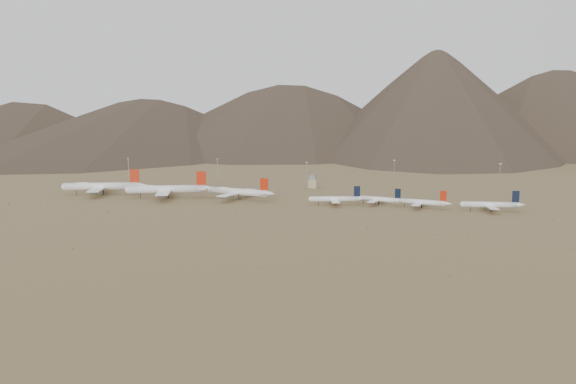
% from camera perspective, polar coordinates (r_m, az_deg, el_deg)
% --- Properties ---
extents(ground, '(3000.00, 3000.00, 0.00)m').
position_cam_1_polar(ground, '(424.81, -4.47, -1.57)').
color(ground, '#997C4F').
rests_on(ground, ground).
extents(mountain_ridge, '(4400.00, 1000.00, 300.00)m').
position_cam_1_polar(mountain_ridge, '(1307.39, 7.77, 11.52)').
color(mountain_ridge, '#4E412F').
rests_on(mountain_ridge, ground).
extents(widebody_west, '(70.84, 56.47, 21.94)m').
position_cam_1_polar(widebody_west, '(512.83, -18.38, 0.57)').
color(widebody_west, white).
rests_on(widebody_west, ground).
extents(widebody_centre, '(71.44, 56.99, 22.16)m').
position_cam_1_polar(widebody_centre, '(478.61, -12.17, 0.29)').
color(widebody_centre, white).
rests_on(widebody_centre, ground).
extents(widebody_east, '(62.67, 49.23, 18.89)m').
position_cam_1_polar(widebody_east, '(462.27, -5.07, 0.03)').
color(widebody_east, white).
rests_on(widebody_east, ground).
extents(narrowbody_a, '(43.70, 32.25, 14.72)m').
position_cam_1_polar(narrowbody_a, '(435.22, 4.94, -0.70)').
color(narrowbody_a, white).
rests_on(narrowbody_a, ground).
extents(narrowbody_b, '(40.14, 29.75, 13.62)m').
position_cam_1_polar(narrowbody_b, '(440.21, 9.26, -0.73)').
color(narrowbody_b, white).
rests_on(narrowbody_b, ground).
extents(narrowbody_c, '(41.92, 30.83, 14.05)m').
position_cam_1_polar(narrowbody_c, '(431.29, 13.49, -1.01)').
color(narrowbody_c, white).
rests_on(narrowbody_c, ground).
extents(narrowbody_d, '(46.19, 33.52, 15.29)m').
position_cam_1_polar(narrowbody_d, '(431.79, 19.98, -1.21)').
color(narrowbody_d, white).
rests_on(narrowbody_d, ground).
extents(control_tower, '(8.00, 8.00, 12.00)m').
position_cam_1_polar(control_tower, '(532.03, 2.55, 0.99)').
color(control_tower, tan).
rests_on(control_tower, ground).
extents(mast_far_west, '(2.00, 0.60, 25.70)m').
position_cam_1_polar(mast_far_west, '(587.91, -15.90, 2.24)').
color(mast_far_west, gray).
rests_on(mast_far_west, ground).
extents(mast_west, '(2.00, 0.60, 25.70)m').
position_cam_1_polar(mast_west, '(563.64, -7.17, 2.25)').
color(mast_west, gray).
rests_on(mast_west, ground).
extents(mast_centre, '(2.00, 0.60, 25.70)m').
position_cam_1_polar(mast_centre, '(519.08, 1.91, 1.81)').
color(mast_centre, gray).
rests_on(mast_centre, ground).
extents(mast_east, '(2.00, 0.60, 25.70)m').
position_cam_1_polar(mast_east, '(550.52, 10.72, 2.03)').
color(mast_east, gray).
rests_on(mast_east, ground).
extents(mast_far_east, '(2.00, 0.60, 25.70)m').
position_cam_1_polar(mast_far_east, '(539.49, 20.72, 1.52)').
color(mast_far_east, gray).
rests_on(mast_far_east, ground).
extents(desert_scrub, '(429.65, 168.29, 0.95)m').
position_cam_1_polar(desert_scrub, '(352.38, -7.92, -3.59)').
color(desert_scrub, olive).
rests_on(desert_scrub, ground).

